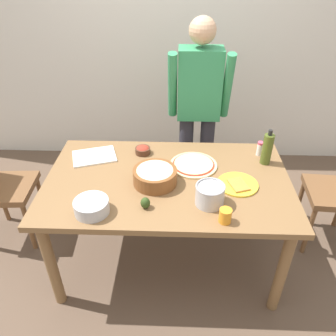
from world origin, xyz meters
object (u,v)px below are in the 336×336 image
object	(u,v)px
small_sauce_bowl	(143,150)
cup_orange	(225,216)
mixing_bowl_steel	(92,206)
olive_oil_bottle	(267,149)
popcorn_bowl	(155,175)
avocado	(145,203)
plate_with_slice	(238,184)
pizza_raw_on_board	(194,165)
dining_table	(168,190)
person_cook	(198,106)
salt_shaker	(260,149)
steel_pot	(210,194)
cutting_board_white	(94,156)

from	to	relation	value
small_sauce_bowl	cup_orange	distance (m)	0.87
mixing_bowl_steel	olive_oil_bottle	bearing A→B (deg)	26.79
olive_oil_bottle	popcorn_bowl	bearing A→B (deg)	-160.88
olive_oil_bottle	avocado	size ratio (longest dim) A/B	3.66
plate_with_slice	avocado	bearing A→B (deg)	-157.57
pizza_raw_on_board	olive_oil_bottle	world-z (taller)	olive_oil_bottle
dining_table	avocado	distance (m)	0.34
person_cook	salt_shaker	distance (m)	0.63
cup_orange	salt_shaker	world-z (taller)	salt_shaker
steel_pot	cup_orange	distance (m)	0.17
small_sauce_bowl	avocado	xyz separation A→B (m)	(0.07, -0.60, 0.01)
dining_table	salt_shaker	world-z (taller)	salt_shaker
dining_table	cup_orange	xyz separation A→B (m)	(0.33, -0.39, 0.13)
dining_table	pizza_raw_on_board	xyz separation A→B (m)	(0.17, 0.16, 0.10)
popcorn_bowl	olive_oil_bottle	distance (m)	0.80
mixing_bowl_steel	small_sauce_bowl	distance (m)	0.69
cutting_board_white	steel_pot	bearing A→B (deg)	-31.36
person_cook	popcorn_bowl	xyz separation A→B (m)	(-0.30, -0.80, -0.12)
person_cook	cutting_board_white	size ratio (longest dim) A/B	5.40
plate_with_slice	olive_oil_bottle	distance (m)	0.37
salt_shaker	cutting_board_white	world-z (taller)	salt_shaker
person_cook	mixing_bowl_steel	xyz separation A→B (m)	(-0.64, -1.09, -0.14)
popcorn_bowl	cutting_board_white	distance (m)	0.55
cup_orange	cutting_board_white	distance (m)	1.08
olive_oil_bottle	steel_pot	size ratio (longest dim) A/B	1.48
olive_oil_bottle	avocado	xyz separation A→B (m)	(-0.79, -0.50, -0.08)
plate_with_slice	steel_pot	xyz separation A→B (m)	(-0.19, -0.18, 0.06)
salt_shaker	avocado	size ratio (longest dim) A/B	1.51
mixing_bowl_steel	salt_shaker	size ratio (longest dim) A/B	1.89
olive_oil_bottle	avocado	world-z (taller)	olive_oil_bottle
small_sauce_bowl	olive_oil_bottle	xyz separation A→B (m)	(0.87, -0.10, 0.08)
avocado	steel_pot	bearing A→B (deg)	8.02
plate_with_slice	small_sauce_bowl	xyz separation A→B (m)	(-0.64, 0.37, 0.02)
plate_with_slice	small_sauce_bowl	bearing A→B (deg)	150.29
salt_shaker	olive_oil_bottle	bearing A→B (deg)	-78.66
dining_table	olive_oil_bottle	world-z (taller)	olive_oil_bottle
dining_table	avocado	bearing A→B (deg)	-112.34
popcorn_bowl	olive_oil_bottle	bearing A→B (deg)	19.12
pizza_raw_on_board	mixing_bowl_steel	world-z (taller)	mixing_bowl_steel
cup_orange	avocado	xyz separation A→B (m)	(-0.45, 0.10, -0.01)
dining_table	plate_with_slice	bearing A→B (deg)	-7.15
plate_with_slice	avocado	xyz separation A→B (m)	(-0.57, -0.23, 0.03)
olive_oil_bottle	cup_orange	xyz separation A→B (m)	(-0.34, -0.60, -0.07)
cutting_board_white	person_cook	bearing A→B (deg)	33.91
cutting_board_white	avocado	size ratio (longest dim) A/B	4.29
dining_table	person_cook	world-z (taller)	person_cook
small_sauce_bowl	pizza_raw_on_board	bearing A→B (deg)	-22.53
cup_orange	person_cook	bearing A→B (deg)	95.36
popcorn_bowl	mixing_bowl_steel	bearing A→B (deg)	-139.54
plate_with_slice	popcorn_bowl	distance (m)	0.53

